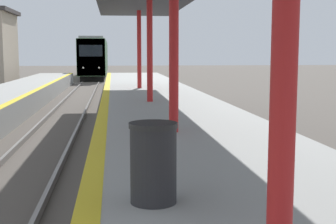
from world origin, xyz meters
name	(u,v)px	position (x,y,z in m)	size (l,w,h in m)	color
train	(95,58)	(0.00, 51.31, 2.16)	(2.62, 19.75, 4.24)	black
trash_bin	(153,163)	(2.40, 3.42, 1.40)	(0.56, 0.56, 0.93)	#262628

